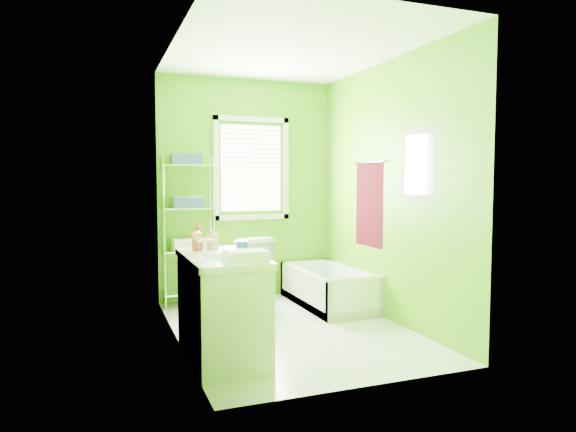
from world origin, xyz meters
name	(u,v)px	position (x,y,z in m)	size (l,w,h in m)	color
ground	(290,329)	(0.00, 0.00, 0.00)	(2.90, 2.90, 0.00)	silver
room_envelope	(290,165)	(0.00, 0.00, 1.55)	(2.14, 2.94, 2.62)	#4A9507
window	(252,163)	(0.05, 1.42, 1.61)	(0.92, 0.05, 1.22)	white
door	(200,240)	(-1.04, -1.00, 1.00)	(0.09, 0.80, 2.00)	white
right_wall_decor	(388,189)	(1.04, -0.02, 1.32)	(0.04, 1.48, 1.17)	#3F070F
bathtub	(330,294)	(0.73, 0.68, 0.14)	(0.64, 1.37, 0.44)	white
toilet	(242,270)	(-0.15, 1.14, 0.39)	(0.44, 0.77, 0.78)	white
vanity	(222,303)	(-0.78, -0.54, 0.44)	(0.56, 1.09, 1.08)	silver
wire_shelf_unit	(189,214)	(-0.73, 1.27, 1.04)	(0.59, 0.48, 1.70)	silver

